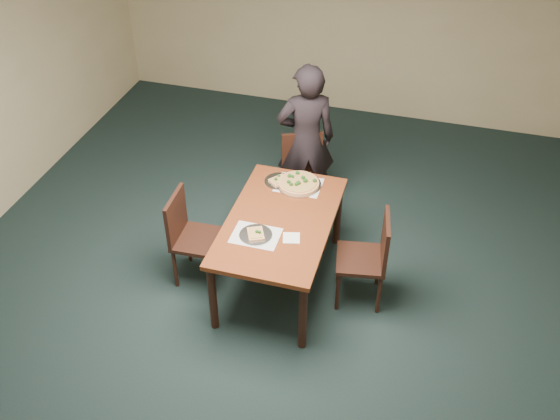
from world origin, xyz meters
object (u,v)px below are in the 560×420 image
(chair_far, at_px, (303,172))
(slice_plate_near, at_px, (256,234))
(dining_table, at_px, (280,227))
(chair_left, at_px, (189,233))
(diner, at_px, (306,140))
(pizza_pan, at_px, (299,183))
(slice_plate_far, at_px, (279,181))
(chair_right, at_px, (370,255))

(chair_far, distance_m, slice_plate_near, 1.36)
(dining_table, height_order, chair_left, chair_left)
(diner, relative_size, pizza_pan, 3.93)
(diner, height_order, slice_plate_far, diner)
(chair_right, xyz_separation_m, diner, (-0.88, 1.18, 0.31))
(diner, distance_m, pizza_pan, 0.68)
(pizza_pan, bearing_deg, slice_plate_near, -101.55)
(diner, xyz_separation_m, slice_plate_near, (-0.06, -1.47, -0.06))
(chair_right, height_order, diner, diner)
(chair_right, bearing_deg, slice_plate_far, -127.45)
(chair_right, relative_size, slice_plate_far, 3.25)
(chair_left, xyz_separation_m, chair_right, (1.62, 0.16, 0.00))
(chair_left, xyz_separation_m, slice_plate_far, (0.65, 0.67, 0.25))
(pizza_pan, height_order, slice_plate_near, pizza_pan)
(dining_table, distance_m, slice_plate_near, 0.32)
(slice_plate_near, bearing_deg, diner, 87.55)
(chair_far, bearing_deg, pizza_pan, -103.71)
(chair_right, bearing_deg, diner, -153.00)
(dining_table, height_order, slice_plate_near, slice_plate_near)
(slice_plate_near, height_order, slice_plate_far, slice_plate_near)
(diner, bearing_deg, chair_far, 73.54)
(diner, relative_size, slice_plate_far, 5.88)
(dining_table, relative_size, chair_left, 1.65)
(dining_table, bearing_deg, slice_plate_far, 106.69)
(chair_left, height_order, pizza_pan, chair_left)
(dining_table, distance_m, slice_plate_far, 0.56)
(chair_right, bearing_deg, dining_table, -98.14)
(chair_far, bearing_deg, dining_table, -109.70)
(diner, height_order, pizza_pan, diner)
(chair_far, bearing_deg, chair_left, -144.68)
(chair_far, relative_size, pizza_pan, 2.17)
(diner, bearing_deg, dining_table, 70.70)
(chair_right, xyz_separation_m, pizza_pan, (-0.78, 0.51, 0.26))
(pizza_pan, bearing_deg, chair_right, -33.12)
(dining_table, relative_size, diner, 0.91)
(dining_table, relative_size, pizza_pan, 3.58)
(chair_far, bearing_deg, diner, 73.49)
(slice_plate_near, bearing_deg, slice_plate_far, 91.74)
(chair_far, xyz_separation_m, slice_plate_near, (-0.08, -1.34, 0.25))
(dining_table, xyz_separation_m, chair_far, (-0.06, 1.07, -0.14))
(dining_table, xyz_separation_m, chair_left, (-0.81, -0.14, -0.14))
(chair_right, height_order, slice_plate_near, chair_right)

